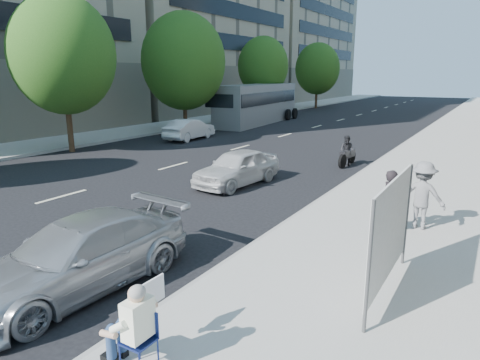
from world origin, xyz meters
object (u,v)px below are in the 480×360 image
Objects in this scene: seated_protester at (133,321)px; parked_sedan at (79,255)px; motorcycle at (347,152)px; white_sedan_near at (237,167)px; white_sedan_mid at (189,129)px; protest_banner at (390,230)px; pedestrian_woman at (390,201)px; jogger at (422,195)px; bus at (258,104)px.

parked_sedan is at bearing 154.68° from seated_protester.
parked_sedan is 2.34× the size of motorcycle.
white_sedan_mid is at bearing 143.06° from white_sedan_near.
white_sedan_mid is (-10.46, 16.97, -0.03)m from parked_sedan.
protest_banner is 0.76× the size of white_sedan_mid.
white_sedan_near is 1.94× the size of motorcycle.
motorcycle is at bearing 90.44° from parked_sedan.
white_sedan_mid is (-15.74, 14.31, -0.74)m from protest_banner.
protest_banner is 0.64× the size of parked_sedan.
white_sedan_near is (-6.24, 2.57, -0.29)m from pedestrian_woman.
white_sedan_near is at bearing -15.56° from jogger.
bus is at bearing 123.45° from white_sedan_near.
white_sedan_near is 0.33× the size of bus.
white_sedan_near is at bearing -107.50° from motorcycle.
seated_protester is 0.64× the size of motorcycle.
parked_sedan is (-5.28, -2.66, -0.71)m from protest_banner.
pedestrian_woman is at bearing 46.23° from jogger.
white_sedan_near is 6.14m from motorcycle.
white_sedan_mid is at bearing 137.74° from protest_banner.
pedestrian_woman is at bearing 76.32° from seated_protester.
white_sedan_near reaches higher than white_sedan_mid.
pedestrian_woman is at bearing 141.24° from white_sedan_mid.
seated_protester is 22.59m from white_sedan_mid.
bus reaches higher than parked_sedan.
jogger reaches higher than seated_protester.
white_sedan_near is at bearing 104.85° from parked_sedan.
pedestrian_woman is 0.13× the size of bus.
seated_protester is 0.32× the size of white_sedan_mid.
seated_protester is at bearing 123.19° from white_sedan_mid.
parked_sedan is 0.39× the size of bus.
parked_sedan is at bearing -72.73° from bus.
protest_banner is (0.70, -3.37, 0.43)m from pedestrian_woman.
white_sedan_near is 21.55m from bus.
protest_banner is 21.29m from white_sedan_mid.
pedestrian_woman is 0.53× the size of protest_banner.
motorcycle is (11.33, -2.76, -0.03)m from white_sedan_mid.
bus reaches higher than white_sedan_mid.
parked_sedan is (-2.79, 1.32, -0.18)m from seated_protester.
seated_protester reaches higher than motorcycle.
white_sedan_mid is at bearing 8.52° from pedestrian_woman.
jogger is at bearing -52.97° from motorcycle.
jogger is 0.38× the size of parked_sedan.
jogger is at bearing 144.11° from white_sedan_mid.
jogger reaches higher than white_sedan_mid.
jogger is 26.86m from bus.
protest_banner reaches higher than white_sedan_near.
motorcycle is at bearing -21.01° from pedestrian_woman.
jogger is (2.44, 8.04, 0.18)m from seated_protester.
bus is (-11.39, 27.81, 0.94)m from parked_sedan.
parked_sedan reaches higher than white_sedan_mid.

